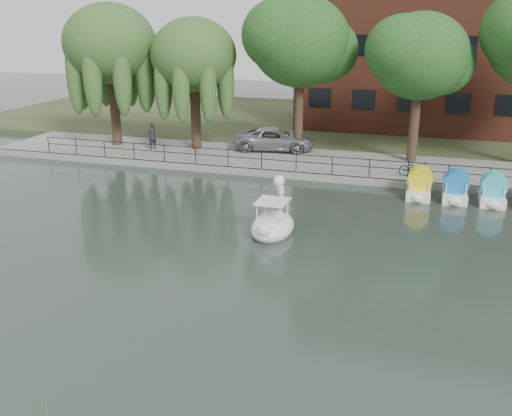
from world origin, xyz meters
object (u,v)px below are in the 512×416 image
at_px(pedestrian, 152,134).
at_px(minivan, 275,138).
at_px(swan_boat, 273,222).
at_px(bicycle, 415,168).

bearing_deg(pedestrian, minivan, 129.31).
distance_m(minivan, pedestrian, 7.91).
bearing_deg(swan_boat, bicycle, 61.01).
height_order(minivan, pedestrian, pedestrian).
distance_m(minivan, swan_boat, 13.70).
bearing_deg(minivan, bicycle, -125.48).
relative_size(minivan, swan_boat, 2.05).
relative_size(bicycle, pedestrian, 0.87).
height_order(bicycle, swan_boat, swan_boat).
xyz_separation_m(minivan, bicycle, (8.83, -4.00, -0.31)).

